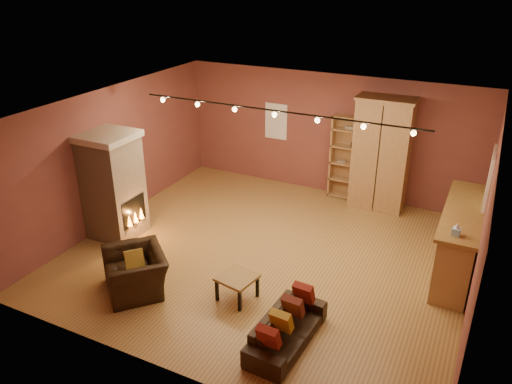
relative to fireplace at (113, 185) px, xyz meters
The scene contains 16 objects.
floor 3.28m from the fireplace, 11.16° to the left, with size 7.00×7.00×0.00m, color olive.
ceiling 3.55m from the fireplace, 11.16° to the left, with size 7.00×7.00×0.00m, color brown.
back_wall 4.92m from the fireplace, 51.69° to the left, with size 7.00×0.02×2.80m, color brown.
left_wall 0.83m from the fireplace, 127.41° to the left, with size 0.02×6.50×2.80m, color brown.
right_wall 6.58m from the fireplace, ahead, with size 0.02×6.50×2.80m, color brown.
fireplace is the anchor object (origin of this frame).
back_window 4.24m from the fireplace, 65.55° to the left, with size 0.56×0.04×0.86m, color white.
bookcase 5.19m from the fireplace, 46.23° to the left, with size 0.79×0.31×1.94m.
armoire 5.61m from the fireplace, 39.03° to the left, with size 1.22×0.69×2.49m.
bar_counter 6.45m from the fireplace, 14.09° to the left, with size 0.67×2.53×1.21m.
tissue_box 6.22m from the fireplace, ahead, with size 0.12×0.12×0.21m.
right_window 6.84m from the fireplace, 17.08° to the left, with size 0.05×0.90×1.00m, color white.
loveseat 4.59m from the fireplace, 18.72° to the right, with size 0.55×1.59×0.69m.
armchair 2.15m from the fireplace, 41.49° to the right, with size 1.26×1.23×0.93m.
coffee_table 3.35m from the fireplace, 14.92° to the right, with size 0.65×0.65×0.42m.
track_rail 3.54m from the fireplace, 14.74° to the left, with size 5.20×0.09×0.13m.
Camera 1 is at (3.34, -7.30, 4.98)m, focal length 35.00 mm.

